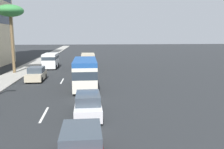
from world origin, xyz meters
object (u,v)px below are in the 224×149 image
car_third (36,74)px  minibus_second (85,72)px  car_sixth (82,147)px  van_lead (88,60)px  car_fifth (88,105)px  palm_tree (10,12)px  van_fourth (51,60)px

car_third → minibus_second: bearing=51.6°
minibus_second → car_sixth: 14.54m
van_lead → car_fifth: (-22.05, 0.10, -0.65)m
palm_tree → car_sixth: bearing=-158.0°
van_lead → palm_tree: 13.01m
van_fourth → palm_tree: palm_tree is taller
minibus_second → van_fourth: bearing=20.6°
van_fourth → car_sixth: size_ratio=1.21×
van_fourth → palm_tree: size_ratio=0.52×
van_lead → van_fourth: bearing=77.4°
van_fourth → palm_tree: (-4.99, 4.31, 7.00)m
van_lead → car_fifth: size_ratio=1.07×
car_fifth → minibus_second: bearing=1.7°
car_fifth → car_sixth: 6.25m
van_lead → car_fifth: 22.06m
minibus_second → palm_tree: palm_tree is taller
car_third → car_sixth: bearing=16.8°
car_third → palm_tree: (5.50, 4.16, 7.61)m
van_fourth → palm_tree: 9.62m
minibus_second → palm_tree: 15.76m
van_lead → van_fourth: size_ratio=0.99×
car_fifth → palm_tree: 22.41m
car_third → van_fourth: size_ratio=0.83×
van_fourth → car_fifth: 24.14m
palm_tree → van_fourth: bearing=-40.8°
van_fourth → car_third: bearing=-0.8°
car_sixth → minibus_second: bearing=-0.2°
car_fifth → palm_tree: (18.41, 10.25, 7.63)m
car_third → car_sixth: (-19.15, -5.79, 0.03)m
minibus_second → van_lead: bearing=-1.4°
car_sixth → van_lead: bearing=-0.8°
van_lead → van_fourth: (1.35, 6.04, -0.02)m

